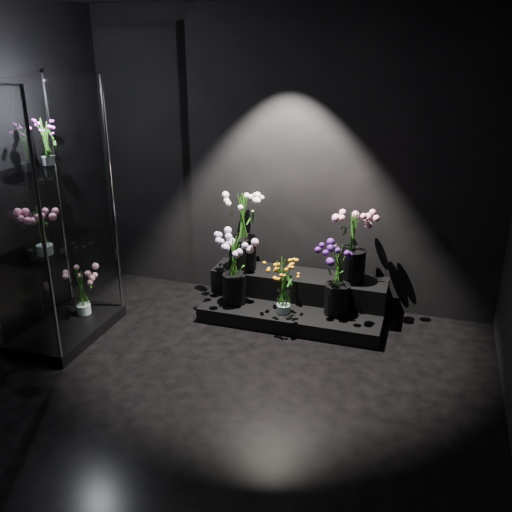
% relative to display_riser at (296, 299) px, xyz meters
% --- Properties ---
extents(floor, '(4.00, 4.00, 0.00)m').
position_rel_display_riser_xyz_m(floor, '(-0.18, -1.66, -0.16)').
color(floor, black).
rests_on(floor, ground).
extents(wall_back, '(4.00, 0.00, 4.00)m').
position_rel_display_riser_xyz_m(wall_back, '(-0.18, 0.34, 1.24)').
color(wall_back, black).
rests_on(wall_back, floor).
extents(display_riser, '(1.69, 0.75, 0.38)m').
position_rel_display_riser_xyz_m(display_riser, '(0.00, 0.00, 0.00)').
color(display_riser, black).
rests_on(display_riser, floor).
extents(display_case, '(0.61, 1.01, 2.22)m').
position_rel_display_riser_xyz_m(display_case, '(-1.86, -1.03, 0.96)').
color(display_case, black).
rests_on(display_case, floor).
extents(bouquet_orange_bells, '(0.31, 0.31, 0.52)m').
position_rel_display_riser_xyz_m(bouquet_orange_bells, '(-0.05, -0.28, 0.25)').
color(bouquet_orange_bells, white).
rests_on(bouquet_orange_bells, display_riser).
extents(bouquet_lilac, '(0.42, 0.42, 0.66)m').
position_rel_display_riser_xyz_m(bouquet_lilac, '(-0.55, -0.22, 0.37)').
color(bouquet_lilac, black).
rests_on(bouquet_lilac, display_riser).
extents(bouquet_purple, '(0.35, 0.35, 0.67)m').
position_rel_display_riser_xyz_m(bouquet_purple, '(0.42, -0.15, 0.37)').
color(bouquet_purple, black).
rests_on(bouquet_purple, display_riser).
extents(bouquet_cream_roses, '(0.39, 0.39, 0.76)m').
position_rel_display_riser_xyz_m(bouquet_cream_roses, '(-0.56, 0.07, 0.65)').
color(bouquet_cream_roses, black).
rests_on(bouquet_cream_roses, display_riser).
extents(bouquet_pink_roses, '(0.50, 0.50, 0.68)m').
position_rel_display_riser_xyz_m(bouquet_pink_roses, '(0.49, 0.09, 0.61)').
color(bouquet_pink_roses, black).
rests_on(bouquet_pink_roses, display_riser).
extents(bouquet_case_pink, '(0.35, 0.35, 0.39)m').
position_rel_display_riser_xyz_m(bouquet_case_pink, '(-1.80, -1.24, 0.92)').
color(bouquet_case_pink, white).
rests_on(bouquet_case_pink, display_case).
extents(bouquet_case_magenta, '(0.30, 0.30, 0.37)m').
position_rel_display_riser_xyz_m(bouquet_case_magenta, '(-1.92, -0.90, 1.56)').
color(bouquet_case_magenta, white).
rests_on(bouquet_case_magenta, display_case).
extents(bouquet_case_base_pink, '(0.35, 0.35, 0.46)m').
position_rel_display_riser_xyz_m(bouquet_case_base_pink, '(-1.83, -0.80, 0.19)').
color(bouquet_case_base_pink, white).
rests_on(bouquet_case_base_pink, display_case).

